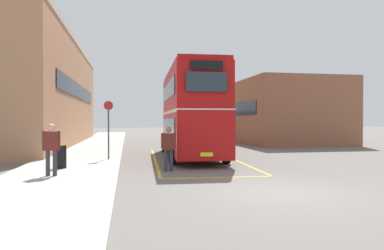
% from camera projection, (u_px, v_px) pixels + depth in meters
% --- Properties ---
extents(ground_plane, '(135.60, 135.60, 0.00)m').
position_uv_depth(ground_plane, '(189.00, 150.00, 24.01)').
color(ground_plane, '#66605B').
extents(sidewalk_left, '(4.00, 57.60, 0.14)m').
position_uv_depth(sidewalk_left, '(95.00, 147.00, 25.19)').
color(sidewalk_left, '#B2ADA3').
rests_on(sidewalk_left, ground).
extents(brick_building_left, '(6.79, 24.74, 8.33)m').
position_uv_depth(brick_building_left, '(36.00, 93.00, 28.02)').
color(brick_building_left, '#AD7A56').
rests_on(brick_building_left, ground).
extents(depot_building_right, '(8.06, 12.04, 5.48)m').
position_uv_depth(depot_building_right, '(280.00, 112.00, 31.78)').
color(depot_building_right, brown).
rests_on(depot_building_right, ground).
extents(double_decker_bus, '(3.11, 9.85, 4.75)m').
position_uv_depth(double_decker_bus, '(191.00, 111.00, 19.05)').
color(double_decker_bus, black).
rests_on(double_decker_bus, ground).
extents(single_deck_bus, '(2.82, 8.37, 3.02)m').
position_uv_depth(single_deck_bus, '(190.00, 124.00, 37.94)').
color(single_deck_bus, black).
rests_on(single_deck_bus, ground).
extents(pedestrian_boarding, '(0.59, 0.25, 1.77)m').
position_uv_depth(pedestrian_boarding, '(168.00, 145.00, 13.87)').
color(pedestrian_boarding, '#2D2D38').
rests_on(pedestrian_boarding, ground).
extents(pedestrian_waiting_near, '(0.59, 0.26, 1.78)m').
position_uv_depth(pedestrian_waiting_near, '(51.00, 145.00, 11.83)').
color(pedestrian_waiting_near, '#2D2D38').
rests_on(pedestrian_waiting_near, sidewalk_left).
extents(litter_bin, '(0.44, 0.44, 0.94)m').
position_uv_depth(litter_bin, '(61.00, 156.00, 13.74)').
color(litter_bin, black).
rests_on(litter_bin, sidewalk_left).
extents(bus_stop_sign, '(0.44, 0.08, 2.82)m').
position_uv_depth(bus_stop_sign, '(108.00, 124.00, 16.94)').
color(bus_stop_sign, '#4C4C51').
rests_on(bus_stop_sign, sidewalk_left).
extents(bay_marking_yellow, '(4.68, 11.93, 0.01)m').
position_uv_depth(bay_marking_yellow, '(197.00, 161.00, 17.26)').
color(bay_marking_yellow, gold).
rests_on(bay_marking_yellow, ground).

